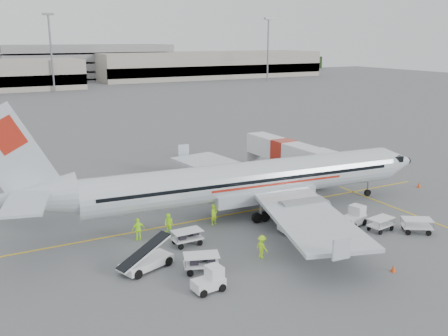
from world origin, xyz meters
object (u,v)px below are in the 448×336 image
Objects in this scene: belt_loader at (146,251)px; tug_aft at (208,279)px; jet_bridge at (284,158)px; tug_fore at (354,216)px; tug_mid at (293,222)px; aircraft at (250,155)px.

belt_loader reaches higher than tug_aft.
jet_bridge is 27.98m from tug_aft.
jet_bridge is at bearing 63.19° from tug_fore.
tug_mid is at bearing 153.27° from tug_fore.
aircraft is 7.97× the size of belt_loader.
aircraft is at bearing 119.57° from tug_fore.
tug_fore is 5.49m from tug_mid.
tug_aft is at bearing -83.21° from belt_loader.
aircraft reaches higher than tug_aft.
tug_aft is (-9.52, -10.97, -4.62)m from aircraft.
tug_aft is (-15.76, -4.27, -0.07)m from tug_fore.
jet_bridge reaches higher than belt_loader.
aircraft is at bearing -139.68° from jet_bridge.
tug_aft is (2.36, -4.73, -0.56)m from belt_loader.
tug_mid reaches higher than tug_aft.
jet_bridge is at bearing 15.23° from belt_loader.
belt_loader is at bearing 165.15° from tug_fore.
tug_mid is (0.89, -5.43, -4.54)m from aircraft.
belt_loader is 2.46× the size of tug_aft.
aircraft is 17.98× the size of tug_fore.
tug_mid is at bearing -75.73° from aircraft.
jet_bridge is 3.25× the size of belt_loader.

